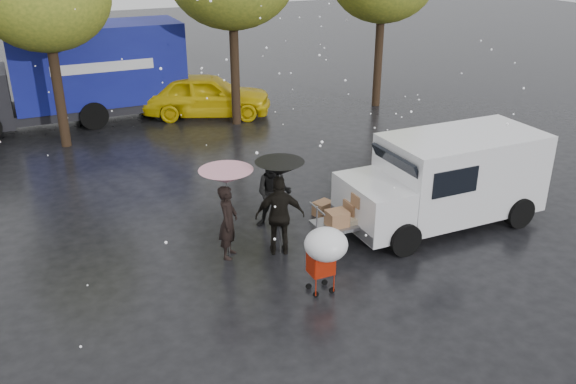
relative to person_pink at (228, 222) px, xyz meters
name	(u,v)px	position (x,y,z in m)	size (l,w,h in m)	color
ground	(287,262)	(1.04, -0.79, -0.84)	(90.00, 90.00, 0.00)	black
person_pink	(228,222)	(0.00, 0.00, 0.00)	(0.61, 0.40, 1.68)	black
person_middle	(274,193)	(1.46, 0.91, 0.05)	(0.87, 0.68, 1.79)	black
person_black	(280,216)	(1.08, -0.33, 0.08)	(1.08, 0.45, 1.84)	black
umbrella_pink	(226,177)	(0.00, 0.00, 1.06)	(1.15, 1.15, 2.05)	#4C4C4C
umbrella_black	(280,168)	(1.08, -0.33, 1.18)	(1.06, 1.06, 2.17)	#4C4C4C
vendor_cart	(350,215)	(2.68, -0.59, -0.11)	(1.52, 0.80, 1.27)	slate
shopping_cart	(325,248)	(1.18, -2.24, 0.22)	(0.84, 0.84, 1.46)	#AB1E09
white_van	(447,178)	(5.35, -0.58, 0.32)	(4.91, 2.18, 2.20)	white
blue_truck	(75,75)	(-1.65, 11.84, 0.92)	(8.30, 2.60, 3.50)	navy
box_ground_near	(409,227)	(4.20, -0.78, -0.64)	(0.44, 0.35, 0.40)	olive
box_ground_far	(323,208)	(2.85, 1.01, -0.66)	(0.45, 0.35, 0.35)	olive
yellow_taxi	(206,95)	(2.85, 10.59, -0.02)	(1.94, 4.82, 1.64)	yellow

